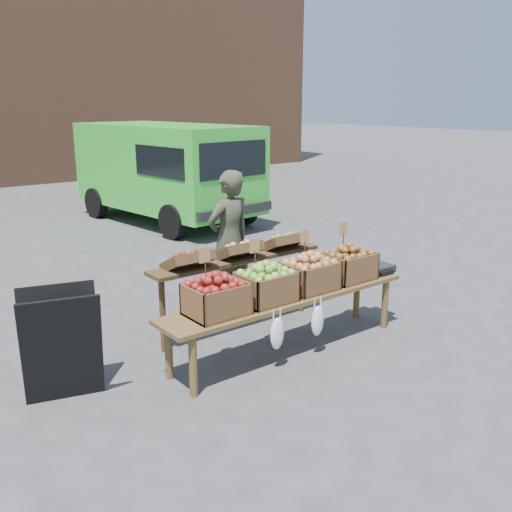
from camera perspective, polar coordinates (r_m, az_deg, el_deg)
ground at (r=5.69m, az=3.34°, el=-9.29°), size 80.00×80.00×0.00m
delivery_van at (r=11.55m, az=-8.96°, el=8.13°), size 2.41×4.46×1.91m
vendor at (r=6.62m, az=-2.69°, el=1.66°), size 0.62×0.43×1.61m
chalkboard_sign at (r=4.90m, az=-18.89°, el=-8.37°), size 0.69×0.50×0.94m
back_table at (r=5.97m, az=-1.79°, el=-2.72°), size 2.10×0.44×1.04m
display_bench at (r=5.56m, az=3.19°, el=-6.70°), size 2.70×0.56×0.57m
crate_golden_apples at (r=4.94m, az=-3.99°, el=-4.34°), size 0.50×0.40×0.28m
crate_russet_pears at (r=5.25m, az=0.99°, el=-3.10°), size 0.50×0.40×0.28m
crate_red_apples at (r=5.59m, az=5.38°, el=-1.99°), size 0.50×0.40×0.28m
crate_green_apples at (r=5.97m, az=9.23°, el=-1.01°), size 0.50×0.40×0.28m
weighing_scale at (r=6.31m, az=11.83°, el=-1.20°), size 0.34×0.30×0.08m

